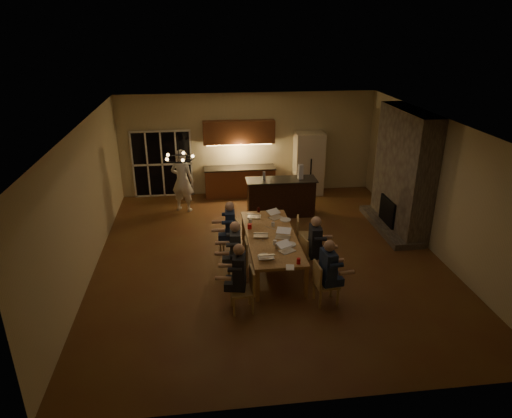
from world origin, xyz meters
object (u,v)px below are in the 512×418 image
(laptop_d, at_px, (283,233))
(redcup_near, at_px, (299,261))
(chair_left_mid, at_px, (237,259))
(chair_right_near, at_px, (326,283))
(chandelier, at_px, (179,159))
(standing_person, at_px, (182,181))
(person_left_near, at_px, (239,276))
(chair_left_near, at_px, (242,290))
(chair_right_far, at_px, (306,235))
(plate_far, at_px, (285,220))
(person_right_mid, at_px, (315,246))
(laptop_c, at_px, (261,231))
(person_right_near, at_px, (328,272))
(can_cola, at_px, (259,210))
(person_left_far, at_px, (230,229))
(laptop_b, at_px, (287,246))
(laptop_f, at_px, (276,214))
(plate_near, at_px, (290,244))
(mug_back, at_px, (250,221))
(redcup_mid, at_px, (250,226))
(bar_blender, at_px, (301,172))
(bar_bottle, at_px, (264,176))
(mug_front, at_px, (275,242))
(person_left_mid, at_px, (235,252))
(mug_mid, at_px, (273,224))
(laptop_a, at_px, (266,253))
(chair_right_mid, at_px, (312,254))
(can_silver, at_px, (276,246))
(dining_table, at_px, (271,251))
(plate_left, at_px, (264,256))
(laptop_e, at_px, (254,213))
(bar_island, at_px, (281,197))

(laptop_d, xyz_separation_m, redcup_near, (0.10, -1.20, -0.05))
(chair_left_mid, xyz_separation_m, chair_right_near, (1.66, -1.19, 0.00))
(chandelier, bearing_deg, standing_person, 92.08)
(person_left_near, bearing_deg, chair_left_near, 27.91)
(chair_right_far, relative_size, plate_far, 3.32)
(person_right_mid, bearing_deg, laptop_c, 68.44)
(person_right_near, height_order, can_cola, person_right_near)
(person_left_far, height_order, standing_person, standing_person)
(plate_far, bearing_deg, laptop_b, -99.15)
(laptop_f, relative_size, plate_near, 1.15)
(person_right_mid, distance_m, mug_back, 1.78)
(mug_back, xyz_separation_m, redcup_mid, (-0.05, -0.32, 0.01))
(chair_left_near, height_order, laptop_b, laptop_b)
(bar_blender, bearing_deg, chair_left_mid, -128.46)
(mug_back, xyz_separation_m, bar_bottle, (0.63, 2.15, 0.40))
(mug_front, height_order, plate_far, mug_front)
(person_left_mid, bearing_deg, mug_mid, 141.29)
(person_left_near, xyz_separation_m, redcup_near, (1.20, 0.24, 0.12))
(chair_right_near, xyz_separation_m, bar_blender, (0.42, 4.49, 0.84))
(laptop_a, bearing_deg, plate_far, -112.02)
(chair_right_mid, distance_m, laptop_b, 0.84)
(person_left_near, distance_m, bar_bottle, 4.63)
(chair_right_near, distance_m, mug_front, 1.49)
(person_left_far, bearing_deg, can_silver, 39.15)
(person_left_near, height_order, laptop_b, person_left_near)
(mug_mid, bearing_deg, dining_table, -103.60)
(bar_bottle, xyz_separation_m, bar_blender, (1.03, -0.03, 0.09))
(can_silver, bearing_deg, plate_far, 72.20)
(chair_left_near, bearing_deg, plate_left, 141.13)
(laptop_b, distance_m, mug_back, 1.64)
(chair_left_near, xyz_separation_m, laptop_e, (0.57, 2.76, 0.42))
(chair_left_mid, relative_size, laptop_e, 2.78)
(person_right_mid, distance_m, mug_front, 0.88)
(person_left_far, bearing_deg, redcup_near, 35.58)
(redcup_near, relative_size, redcup_mid, 1.00)
(plate_left, bearing_deg, mug_mid, 73.85)
(standing_person, distance_m, mug_mid, 3.76)
(chair_right_far, height_order, person_right_mid, person_right_mid)
(plate_left, bearing_deg, dining_table, 72.54)
(bar_island, bearing_deg, plate_near, -96.11)
(person_left_far, distance_m, plate_near, 1.62)
(chair_left_near, relative_size, plate_left, 3.34)
(standing_person, bearing_deg, mug_back, 142.59)
(laptop_b, height_order, bar_blender, bar_blender)
(mug_back, distance_m, plate_near, 1.43)
(laptop_c, relative_size, plate_far, 1.20)
(chair_left_near, bearing_deg, bar_bottle, 163.89)
(dining_table, xyz_separation_m, redcup_near, (0.34, -1.33, 0.44))
(person_right_near, bearing_deg, bar_island, -5.23)
(chandelier, distance_m, mug_front, 2.73)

